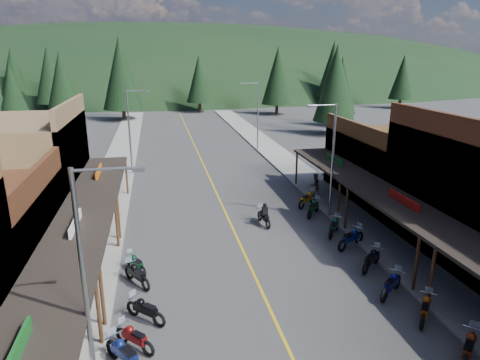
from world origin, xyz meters
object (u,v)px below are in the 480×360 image
pedestrian_east_b (315,185)px  bike_east_6 (425,307)px  shop_west_3 (19,172)px  streetlight_2 (331,156)px  bike_west_9 (136,263)px  pine_8 (13,97)px  streetlight_3 (257,113)px  pine_7 (13,74)px  bike_west_7 (145,309)px  bike_east_7 (391,283)px  pine_11 (336,83)px  bike_west_5 (124,353)px  bike_east_10 (334,226)px  bike_east_5 (469,346)px  bike_west_6 (134,337)px  streetlight_1 (131,129)px  pine_9 (341,85)px  rider_on_bike (264,216)px  pine_4 (278,75)px  pine_5 (333,69)px  bike_east_8 (371,258)px  bike_east_9 (351,237)px  bike_west_8 (137,274)px  pine_6 (403,77)px  pine_1 (49,75)px  bike_east_11 (313,207)px  bike_east_12 (307,198)px  streetlight_0 (88,277)px  pine_3 (199,79)px  pine_10 (62,84)px

pedestrian_east_b → bike_east_6: bearing=66.7°
shop_west_3 → streetlight_2: 21.02m
bike_west_9 → pine_8: bearing=82.7°
streetlight_3 → pine_7: size_ratio=0.64×
pedestrian_east_b → pine_8: bearing=-62.4°
bike_west_7 → bike_east_7: (11.48, -0.14, 0.02)m
pine_11 → bike_west_9: (-26.06, -35.55, -6.63)m
pine_11 → bike_east_6: pine_11 is taller
bike_west_5 → bike_east_10: bearing=1.6°
bike_east_5 → pedestrian_east_b: (1.13, 19.25, 0.43)m
bike_west_6 → bike_east_10: bearing=-8.7°
pine_11 → bike_west_7: size_ratio=5.71×
bike_east_6 → streetlight_1: bearing=157.5°
pine_9 → bike_west_7: 55.88m
streetlight_2 → rider_on_bike: (-4.77, -0.52, -3.81)m
pine_4 → bike_east_10: bearing=-102.2°
bike_east_6 → streetlight_3: bearing=129.6°
streetlight_1 → pedestrian_east_b: (14.52, -9.72, -3.39)m
pine_5 → pine_11: (-14.00, -34.00, -0.80)m
streetlight_1 → rider_on_bike: (9.13, -14.52, -3.81)m
pine_8 → streetlight_2: bearing=-47.9°
pine_11 → bike_east_8: pine_11 is taller
pine_5 → bike_east_7: 79.69m
pine_4 → bike_west_5: (-24.21, -64.90, -6.57)m
bike_west_7 → bike_east_9: bearing=-23.1°
shop_west_3 → bike_west_8: 13.19m
pine_6 → pine_11: size_ratio=0.89×
pine_11 → streetlight_1: bearing=-149.3°
bike_east_6 → rider_on_bike: bearing=150.2°
pine_5 → bike_east_10: bearing=-112.6°
shop_west_3 → bike_east_5: bearing=-42.1°
shop_west_3 → pine_1: 59.70m
streetlight_1 → bike_west_8: bearing=-87.3°
pine_9 → bike_west_8: (-29.97, -43.92, -5.75)m
bike_east_11 → streetlight_2: bearing=8.8°
pine_8 → bike_west_9: 41.15m
bike_east_5 → bike_east_6: bearing=138.1°
bike_east_6 → bike_east_8: 4.68m
bike_west_5 → bike_east_7: bike_west_5 is taller
pine_8 → bike_east_12: 41.31m
pine_4 → streetlight_0: bearing=-110.7°
streetlight_1 → pine_9: size_ratio=0.74×
pine_5 → bike_west_9: size_ratio=7.23×
pine_5 → rider_on_bike: pine_5 is taller
pine_3 → bike_east_7: pine_3 is taller
streetlight_2 → bike_east_7: size_ratio=3.59×
bike_west_6 → pine_7: bearing=63.1°
bike_west_9 → bike_east_9: 12.48m
bike_west_5 → rider_on_bike: bearing=18.9°
streetlight_0 → pine_10: bearing=101.2°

